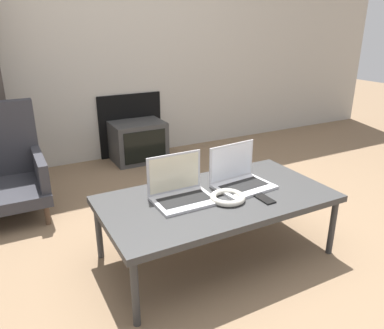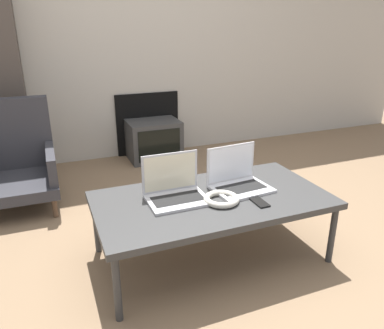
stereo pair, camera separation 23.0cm
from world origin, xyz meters
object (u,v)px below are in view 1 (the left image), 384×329
Objects in this scene: laptop_right at (239,177)px; phone at (263,198)px; headphones at (228,197)px; laptop_left at (181,190)px; tv at (138,141)px.

laptop_right is 2.34× the size of phone.
laptop_right reaches higher than phone.
laptop_right reaches higher than headphones.
tv is (0.38, 1.70, -0.24)m from laptop_left.
headphones reaches higher than phone.
headphones is at bearing -146.32° from laptop_right.
phone is at bearing -91.80° from laptop_right.
tv is (0.16, 1.84, -0.21)m from headphones.
laptop_right is at bearing -0.02° from laptop_left.
laptop_right is at bearing 93.43° from phone.
laptop_left reaches higher than headphones.
laptop_left is at bearing -102.53° from tv.
phone reaches higher than tv.
laptop_left is 0.64× the size of tv.
laptop_left is 2.20× the size of phone.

